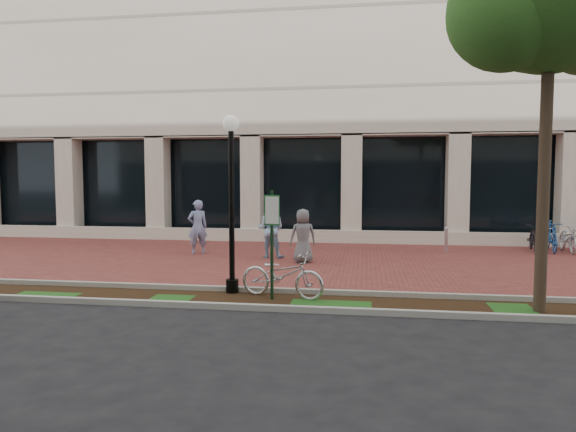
# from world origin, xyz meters

# --- Properties ---
(ground) EXTENTS (120.00, 120.00, 0.00)m
(ground) POSITION_xyz_m (0.00, 0.00, 0.00)
(ground) COLOR black
(ground) RESTS_ON ground
(brick_plaza) EXTENTS (40.00, 9.00, 0.01)m
(brick_plaza) POSITION_xyz_m (0.00, 0.00, 0.01)
(brick_plaza) COLOR brown
(brick_plaza) RESTS_ON ground
(planting_strip) EXTENTS (40.00, 1.50, 0.01)m
(planting_strip) POSITION_xyz_m (0.00, -5.25, 0.01)
(planting_strip) COLOR black
(planting_strip) RESTS_ON ground
(curb_plaza_side) EXTENTS (40.00, 0.12, 0.12)m
(curb_plaza_side) POSITION_xyz_m (0.00, -4.50, 0.06)
(curb_plaza_side) COLOR #A1A299
(curb_plaza_side) RESTS_ON ground
(curb_street_side) EXTENTS (40.00, 0.12, 0.12)m
(curb_street_side) POSITION_xyz_m (0.00, -6.00, 0.06)
(curb_street_side) COLOR #A1A299
(curb_street_side) RESTS_ON ground
(near_office_building) EXTENTS (40.00, 12.12, 16.00)m
(near_office_building) POSITION_xyz_m (0.00, 10.47, 10.05)
(near_office_building) COLOR beige
(near_office_building) RESTS_ON ground
(parking_sign) EXTENTS (0.34, 0.07, 2.28)m
(parking_sign) POSITION_xyz_m (0.65, -5.12, 1.46)
(parking_sign) COLOR #13361B
(parking_sign) RESTS_ON ground
(lamppost) EXTENTS (0.36, 0.36, 3.88)m
(lamppost) POSITION_xyz_m (-0.33, -4.60, 2.20)
(lamppost) COLOR black
(lamppost) RESTS_ON ground
(locked_bicycle) EXTENTS (1.98, 1.13, 0.99)m
(locked_bicycle) POSITION_xyz_m (0.83, -4.89, 0.49)
(locked_bicycle) COLOR silver
(locked_bicycle) RESTS_ON ground
(pedestrian_left) EXTENTS (0.79, 0.71, 1.80)m
(pedestrian_left) POSITION_xyz_m (-2.96, 0.88, 0.90)
(pedestrian_left) COLOR #7D8EBB
(pedestrian_left) RESTS_ON ground
(pedestrian_mid) EXTENTS (0.95, 0.77, 1.83)m
(pedestrian_mid) POSITION_xyz_m (-0.42, 0.46, 0.92)
(pedestrian_mid) COLOR #90B5D6
(pedestrian_mid) RESTS_ON ground
(pedestrian_right) EXTENTS (0.92, 0.75, 1.61)m
(pedestrian_right) POSITION_xyz_m (0.71, -0.36, 0.81)
(pedestrian_right) COLOR slate
(pedestrian_right) RESTS_ON ground
(bollard) EXTENTS (0.12, 0.12, 0.89)m
(bollard) POSITION_xyz_m (5.25, 2.36, 0.45)
(bollard) COLOR silver
(bollard) RESTS_ON ground
(bike_rack_cluster) EXTENTS (3.56, 1.93, 1.07)m
(bike_rack_cluster) POSITION_xyz_m (9.63, 3.13, 0.51)
(bike_rack_cluster) COLOR black
(bike_rack_cluster) RESTS_ON ground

